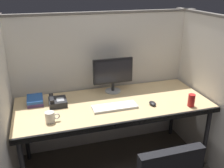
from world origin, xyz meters
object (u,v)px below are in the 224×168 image
Objects in this scene: monitor_center at (113,73)px; computer_mouse at (153,103)px; book_stack at (35,100)px; desk_phone at (57,102)px; desk at (114,107)px; keyboard_main at (115,107)px; soda_can at (191,100)px; coffee_mug at (50,117)px.

computer_mouse is (0.28, -0.42, -0.20)m from monitor_center.
desk_phone is at bearing -25.33° from book_stack.
desk is at bearing 157.15° from computer_mouse.
book_stack reaches higher than keyboard_main.
desk is 10.00× the size of desk_phone.
monitor_center is 0.54m from computer_mouse.
monitor_center reaches higher than book_stack.
desk_phone reaches higher than computer_mouse.
monitor_center reaches higher than keyboard_main.
computer_mouse is 0.79× the size of soda_can.
coffee_mug is at bearing -104.97° from desk_phone.
desk is 0.78m from book_stack.
monitor_center reaches higher than computer_mouse.
desk_phone is (0.08, 0.32, -0.01)m from coffee_mug.
keyboard_main is (-0.02, -0.10, 0.06)m from desk.
keyboard_main is at bearing 166.44° from soda_can.
desk is 15.08× the size of coffee_mug.
computer_mouse is 0.45× the size of book_stack.
desk is 4.42× the size of keyboard_main.
book_stack is at bearing 160.99° from soda_can.
monitor_center is 0.84m from book_stack.
monitor_center is 0.44m from keyboard_main.
desk is 0.56m from desk_phone.
desk is 0.12m from keyboard_main.
keyboard_main is at bearing 8.54° from coffee_mug.
keyboard_main is 4.48× the size of computer_mouse.
book_stack is 1.52m from soda_can.
desk is at bearing 77.98° from keyboard_main.
soda_can reaches higher than desk.
keyboard_main is 0.61m from coffee_mug.
book_stack is at bearing 106.21° from coffee_mug.
desk_phone is at bearing 75.03° from coffee_mug.
desk is at bearing 158.52° from soda_can.
monitor_center is at bearing 74.80° from desk.
desk_phone reaches higher than book_stack.
desk_phone is at bearing 166.92° from desk.
book_stack is at bearing 163.37° from desk.
computer_mouse is at bearing -56.69° from monitor_center.
computer_mouse is (0.35, -0.15, 0.07)m from desk.
monitor_center reaches higher than soda_can.
coffee_mug reaches higher than book_stack.
book_stack is at bearing 161.33° from computer_mouse.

